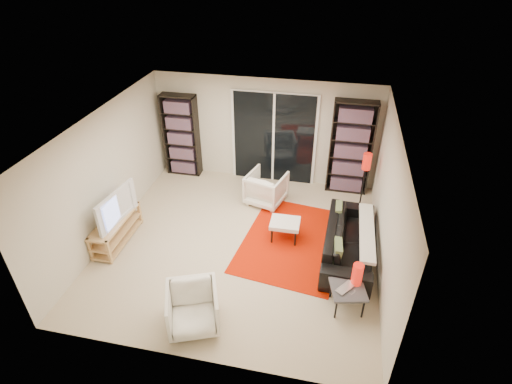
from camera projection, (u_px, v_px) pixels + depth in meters
The scene contains 20 objects.
floor at pixel (240, 243), 7.53m from camera, with size 5.00×5.00×0.00m, color #BFAF95.
wall_back at pixel (265, 131), 8.93m from camera, with size 5.00×0.02×2.40m, color beige.
wall_front at pixel (188, 299), 4.83m from camera, with size 5.00×0.02×2.40m, color beige.
wall_left at pixel (106, 175), 7.31m from camera, with size 0.02×5.00×2.40m, color beige.
wall_right at pixel (388, 207), 6.45m from camera, with size 0.02×5.00×2.40m, color beige.
ceiling at pixel (236, 125), 6.23m from camera, with size 5.00×5.00×0.02m, color white.
sliding_door at pixel (274, 139), 8.95m from camera, with size 1.92×0.08×2.16m.
bookshelf_left at pixel (181, 136), 9.25m from camera, with size 0.80×0.30×1.95m.
bookshelf_right at pixel (351, 148), 8.55m from camera, with size 0.90×0.30×2.10m.
tv_stand at pixel (117, 230), 7.46m from camera, with size 0.41×1.29×0.50m.
tv at pixel (112, 206), 7.16m from camera, with size 1.07×0.14×0.62m, color black.
rug at pixel (293, 241), 7.58m from camera, with size 1.81×2.45×0.01m, color #BE1700.
sofa at pixel (349, 240), 7.12m from camera, with size 2.14×0.84×0.63m, color black.
armchair_back at pixel (266, 188), 8.52m from camera, with size 0.75×0.77×0.70m, color white.
armchair_front at pixel (193, 308), 5.80m from camera, with size 0.73×0.75×0.68m, color white.
ottoman at pixel (285, 224), 7.47m from camera, with size 0.56×0.46×0.40m.
side_table at pixel (348, 291), 6.06m from camera, with size 0.62×0.62×0.40m.
laptop at pixel (348, 290), 6.00m from camera, with size 0.34×0.22×0.03m, color silver.
table_lamp at pixel (357, 274), 6.04m from camera, with size 0.16×0.16×0.37m, color red.
floor_lamp at pixel (366, 168), 8.04m from camera, with size 0.19×0.19×1.26m.
Camera 1 is at (1.49, -5.60, 4.92)m, focal length 28.00 mm.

